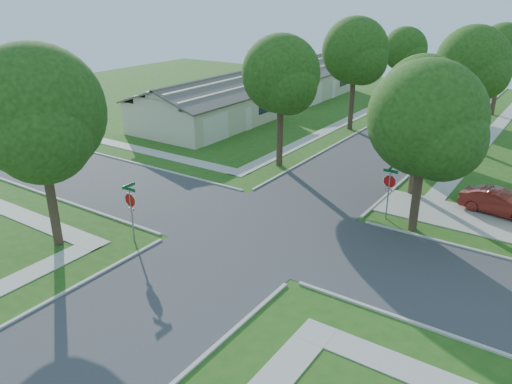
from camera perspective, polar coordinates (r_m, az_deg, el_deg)
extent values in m
plane|color=#234F15|center=(25.89, 1.12, -4.23)|extent=(100.00, 100.00, 0.00)
cube|color=#333335|center=(25.89, 1.12, -4.22)|extent=(7.00, 100.00, 0.02)
cube|color=#9E9B91|center=(47.38, 25.24, 5.98)|extent=(1.20, 40.00, 0.04)
cube|color=#9E9B91|center=(50.51, 11.53, 8.55)|extent=(1.20, 40.00, 0.04)
cube|color=#9E9B91|center=(29.35, 22.09, -2.60)|extent=(8.80, 3.60, 0.05)
cube|color=gray|center=(24.90, -14.01, -2.62)|extent=(0.06, 0.06, 2.70)
cylinder|color=white|center=(24.58, -14.18, -0.92)|extent=(1.05, 0.02, 1.05)
cylinder|color=red|center=(24.58, -14.18, -0.92)|extent=(0.90, 0.03, 0.90)
cube|color=red|center=(24.76, -14.07, -1.92)|extent=(0.34, 0.03, 0.12)
cube|color=white|center=(24.76, -14.07, -1.92)|extent=(0.30, 0.03, 0.08)
cube|color=#0C5426|center=(24.37, -14.30, 0.31)|extent=(0.80, 0.02, 0.16)
cube|color=#0C5426|center=(24.31, -14.34, 0.71)|extent=(0.02, 0.80, 0.16)
cube|color=gray|center=(27.40, 14.87, -0.38)|extent=(0.06, 0.06, 2.70)
cylinder|color=white|center=(27.12, 15.03, 1.18)|extent=(1.05, 0.02, 1.05)
cylinder|color=red|center=(27.12, 15.03, 1.18)|extent=(0.90, 0.03, 0.90)
cube|color=red|center=(27.28, 14.93, 0.26)|extent=(0.34, 0.03, 0.12)
cube|color=white|center=(27.28, 14.93, 0.26)|extent=(0.30, 0.03, 0.08)
cube|color=#0C5426|center=(26.93, 15.15, 2.32)|extent=(0.80, 0.02, 0.16)
cube|color=#0C5426|center=(26.87, 15.19, 2.68)|extent=(0.02, 0.80, 0.16)
cylinder|color=#38281C|center=(31.07, 17.70, 3.21)|extent=(0.44, 0.44, 3.95)
sphere|color=#1A390E|center=(30.11, 18.57, 10.25)|extent=(4.80, 4.80, 4.80)
sphere|color=#1A390E|center=(29.56, 19.72, 8.71)|extent=(3.46, 3.46, 3.46)
sphere|color=#1A390E|center=(30.96, 17.50, 9.77)|extent=(3.26, 3.26, 3.26)
cylinder|color=#38281C|center=(42.32, 22.64, 7.67)|extent=(0.44, 0.44, 4.30)
sphere|color=#1A390E|center=(41.57, 23.53, 13.48)|extent=(5.40, 5.40, 5.40)
sphere|color=#1A390E|center=(40.96, 24.54, 12.26)|extent=(3.89, 3.89, 3.89)
sphere|color=#1A390E|center=(42.45, 22.53, 13.03)|extent=(3.67, 3.67, 3.67)
cylinder|color=#38281C|center=(54.90, 25.67, 10.13)|extent=(0.44, 0.44, 4.20)
sphere|color=#1A390E|center=(54.35, 26.40, 14.36)|extent=(5.00, 5.00, 5.00)
sphere|color=#1A390E|center=(53.80, 27.13, 13.50)|extent=(3.60, 3.60, 3.60)
sphere|color=#1A390E|center=(55.12, 25.63, 14.04)|extent=(3.40, 3.40, 3.40)
cylinder|color=#38281C|center=(34.62, 2.73, 6.39)|extent=(0.44, 0.44, 4.25)
sphere|color=#1A390E|center=(33.72, 2.86, 13.36)|extent=(5.20, 5.20, 5.20)
sphere|color=#1A390E|center=(32.93, 3.74, 11.98)|extent=(3.74, 3.74, 3.74)
sphere|color=#1A390E|center=(34.75, 2.29, 12.76)|extent=(3.54, 3.54, 3.54)
cylinder|color=#38281C|center=(45.00, 10.85, 9.84)|extent=(0.44, 0.44, 4.44)
sphere|color=#1A390E|center=(44.29, 11.28, 15.58)|extent=(5.60, 5.60, 5.60)
sphere|color=#1A390E|center=(43.48, 12.13, 14.47)|extent=(4.03, 4.03, 4.03)
sphere|color=#1A390E|center=(45.32, 10.59, 15.05)|extent=(3.81, 3.81, 3.81)
cylinder|color=#38281C|center=(57.03, 16.23, 11.63)|extent=(0.44, 0.44, 3.90)
sphere|color=#1A390E|center=(56.52, 16.65, 15.39)|extent=(4.60, 4.60, 4.60)
sphere|color=#1A390E|center=(55.91, 17.23, 14.67)|extent=(3.31, 3.31, 3.31)
sphere|color=#1A390E|center=(57.33, 16.11, 15.07)|extent=(3.13, 3.13, 3.13)
cylinder|color=#38281C|center=(25.46, -22.22, -1.45)|extent=(0.44, 0.44, 4.04)
sphere|color=#1A390E|center=(24.15, -23.77, 8.46)|extent=(6.00, 6.00, 6.00)
sphere|color=#1A390E|center=(23.14, -23.27, 6.08)|extent=(4.32, 4.32, 4.32)
sphere|color=#1A390E|center=(25.41, -23.29, 7.74)|extent=(4.08, 4.08, 4.08)
cylinder|color=#38281C|center=(26.38, 17.83, -0.61)|extent=(0.44, 0.44, 3.54)
sphere|color=#1A390E|center=(25.16, 18.91, 8.01)|extent=(5.60, 5.60, 5.60)
sphere|color=#1A390E|center=(24.58, 20.53, 5.78)|extent=(4.03, 4.03, 4.03)
sphere|color=#1A390E|center=(26.17, 17.43, 7.42)|extent=(3.81, 3.81, 3.81)
cube|color=beige|center=(45.92, -5.54, 9.32)|extent=(8.00, 13.00, 2.80)
cube|color=#46403C|center=(44.28, -3.59, 11.61)|extent=(4.42, 13.60, 1.56)
cube|color=#46403C|center=(46.79, -7.58, 12.03)|extent=(4.42, 13.60, 1.56)
cube|color=silver|center=(40.58, -4.58, 7.21)|extent=(0.06, 3.20, 2.20)
cube|color=silver|center=(44.14, -0.88, 8.36)|extent=(0.06, 0.90, 2.00)
cube|color=#1E2633|center=(46.11, 0.98, 9.66)|extent=(0.06, 1.80, 1.10)
cube|color=beige|center=(59.76, 5.04, 12.31)|extent=(8.00, 13.00, 2.80)
cube|color=#46403C|center=(58.51, 6.86, 14.06)|extent=(4.42, 13.60, 1.56)
cube|color=#46403C|center=(60.43, 3.40, 14.43)|extent=(4.42, 13.60, 1.56)
cube|color=silver|center=(54.56, 6.74, 10.99)|extent=(0.06, 3.20, 2.20)
cube|color=silver|center=(58.59, 8.85, 11.54)|extent=(0.06, 0.90, 2.00)
cube|color=#1E2633|center=(60.82, 9.97, 12.38)|extent=(0.06, 1.80, 1.10)
imported|color=#5F1913|center=(30.36, 26.10, -1.12)|extent=(4.27, 1.98, 1.35)
imported|color=black|center=(46.73, 21.69, 7.31)|extent=(2.14, 4.72, 1.57)
imported|color=black|center=(60.15, 18.56, 10.59)|extent=(1.88, 4.37, 1.25)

